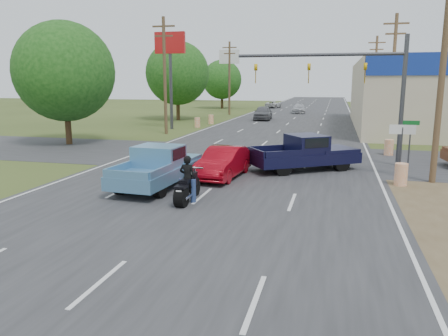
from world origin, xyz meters
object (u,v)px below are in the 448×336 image
(motorcycle, at_px, (187,189))
(distant_car_silver, at_px, (299,109))
(rider, at_px, (188,180))
(distant_car_white, at_px, (273,104))
(blue_pickup, at_px, (159,166))
(red_convertible, at_px, (223,163))
(distant_car_grey, at_px, (263,113))
(navy_pickup, at_px, (307,152))

(motorcycle, xyz_separation_m, distant_car_silver, (0.03, 50.49, 0.14))
(rider, bearing_deg, distant_car_white, -84.23)
(blue_pickup, bearing_deg, distant_car_white, 97.25)
(motorcycle, relative_size, distant_car_white, 0.55)
(red_convertible, relative_size, rider, 2.58)
(red_convertible, xyz_separation_m, distant_car_grey, (-3.45, 32.93, 0.12))
(motorcycle, relative_size, blue_pickup, 0.43)
(rider, relative_size, distant_car_white, 0.40)
(distant_car_white, bearing_deg, red_convertible, 105.34)
(distant_car_silver, bearing_deg, navy_pickup, -88.39)
(navy_pickup, bearing_deg, motorcycle, -61.72)
(blue_pickup, relative_size, distant_car_silver, 1.19)
(red_convertible, height_order, distant_car_silver, red_convertible)
(blue_pickup, bearing_deg, distant_car_silver, 91.54)
(blue_pickup, distance_m, distant_car_grey, 35.37)
(rider, bearing_deg, distant_car_grey, -84.31)
(blue_pickup, height_order, distant_car_grey, blue_pickup)
(motorcycle, height_order, blue_pickup, blue_pickup)
(rider, bearing_deg, red_convertible, -92.08)
(motorcycle, bearing_deg, distant_car_grey, 95.68)
(distant_car_white, bearing_deg, distant_car_silver, 123.43)
(distant_car_grey, bearing_deg, distant_car_white, 91.40)
(red_convertible, distance_m, distant_car_silver, 45.82)
(motorcycle, relative_size, rider, 1.40)
(distant_car_white, bearing_deg, blue_pickup, 102.98)
(red_convertible, distance_m, rider, 4.61)
(motorcycle, bearing_deg, red_convertible, 87.95)
(navy_pickup, bearing_deg, red_convertible, -86.50)
(red_convertible, relative_size, motorcycle, 1.84)
(rider, height_order, blue_pickup, blue_pickup)
(red_convertible, xyz_separation_m, distant_car_white, (-5.72, 58.41, -0.13))
(red_convertible, height_order, distant_car_white, red_convertible)
(blue_pickup, height_order, distant_car_white, blue_pickup)
(navy_pickup, relative_size, distant_car_white, 1.34)
(motorcycle, relative_size, distant_car_silver, 0.51)
(red_convertible, xyz_separation_m, distant_car_silver, (-0.20, 45.82, -0.05))
(red_convertible, bearing_deg, navy_pickup, 42.86)
(motorcycle, distance_m, distant_car_white, 63.32)
(navy_pickup, relative_size, distant_car_silver, 1.23)
(distant_car_grey, bearing_deg, navy_pickup, -80.27)
(motorcycle, bearing_deg, rider, 90.00)
(motorcycle, xyz_separation_m, distant_car_white, (-5.49, 63.08, 0.06))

